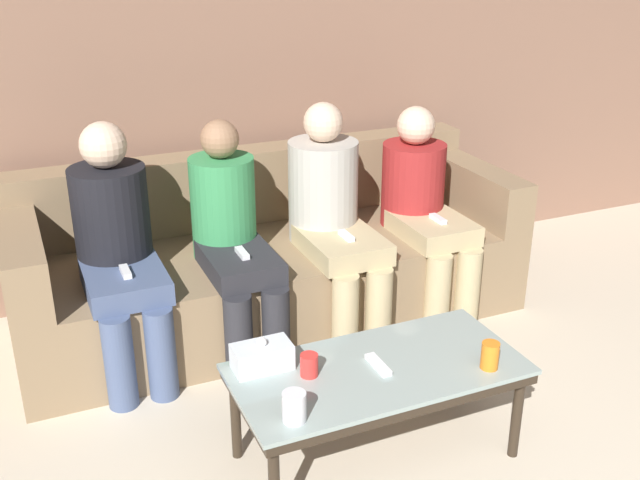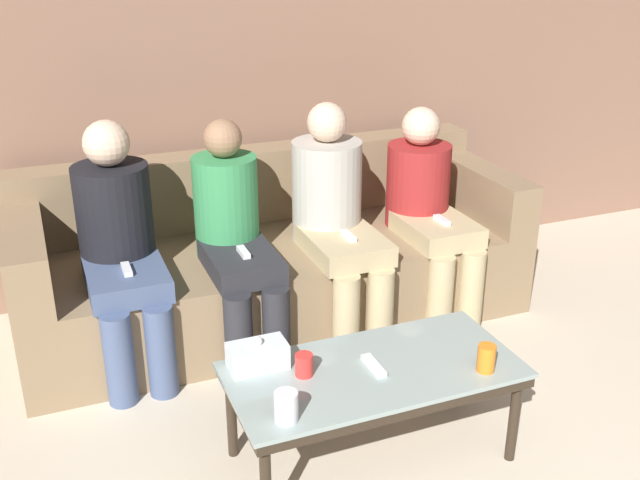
% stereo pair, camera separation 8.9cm
% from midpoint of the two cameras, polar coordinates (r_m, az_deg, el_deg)
% --- Properties ---
extents(wall_back, '(12.00, 0.06, 2.60)m').
position_cam_midpoint_polar(wall_back, '(4.18, -7.51, 13.82)').
color(wall_back, '#8C6651').
rests_on(wall_back, ground_plane).
extents(couch, '(2.58, 0.94, 0.83)m').
position_cam_midpoint_polar(couch, '(3.97, -4.53, -1.59)').
color(couch, '#897051').
rests_on(couch, ground_plane).
extents(coffee_table, '(1.10, 0.53, 0.41)m').
position_cam_midpoint_polar(coffee_table, '(2.88, 3.53, -10.34)').
color(coffee_table, '#8C9E99').
rests_on(coffee_table, ground_plane).
extents(cup_near_left, '(0.07, 0.07, 0.09)m').
position_cam_midpoint_polar(cup_near_left, '(2.79, -1.76, -9.51)').
color(cup_near_left, red).
rests_on(cup_near_left, coffee_table).
extents(cup_near_right, '(0.07, 0.07, 0.11)m').
position_cam_midpoint_polar(cup_near_right, '(2.88, 11.96, -8.61)').
color(cup_near_right, orange).
rests_on(cup_near_right, coffee_table).
extents(cup_far_center, '(0.08, 0.08, 0.11)m').
position_cam_midpoint_polar(cup_far_center, '(2.55, -3.00, -12.59)').
color(cup_far_center, silver).
rests_on(cup_far_center, coffee_table).
extents(tissue_box, '(0.22, 0.12, 0.13)m').
position_cam_midpoint_polar(tissue_box, '(2.83, -5.35, -8.83)').
color(tissue_box, silver).
rests_on(tissue_box, coffee_table).
extents(game_remote, '(0.04, 0.15, 0.02)m').
position_cam_midpoint_polar(game_remote, '(2.85, 3.55, -9.47)').
color(game_remote, white).
rests_on(game_remote, coffee_table).
extents(seated_person_left_end, '(0.34, 0.68, 1.16)m').
position_cam_midpoint_polar(seated_person_left_end, '(3.50, -15.90, -0.24)').
color(seated_person_left_end, '#47567A').
rests_on(seated_person_left_end, ground_plane).
extents(seated_person_mid_left, '(0.31, 0.68, 1.11)m').
position_cam_midpoint_polar(seated_person_mid_left, '(3.59, -7.45, 0.50)').
color(seated_person_mid_left, '#28282D').
rests_on(seated_person_mid_left, ground_plane).
extents(seated_person_mid_right, '(0.35, 0.71, 1.15)m').
position_cam_midpoint_polar(seated_person_mid_right, '(3.76, 0.20, 2.21)').
color(seated_person_mid_right, tan).
rests_on(seated_person_mid_right, ground_plane).
extents(seated_person_right_end, '(0.34, 0.68, 1.08)m').
position_cam_midpoint_polar(seated_person_right_end, '(3.99, 7.21, 2.77)').
color(seated_person_right_end, tan).
rests_on(seated_person_right_end, ground_plane).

